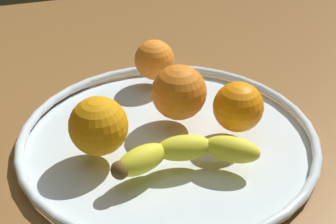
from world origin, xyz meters
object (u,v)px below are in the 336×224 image
Objects in this scene: banana at (184,153)px; orange_back_left at (179,92)px; fruit_bowl at (168,137)px; orange_front_left at (154,60)px; orange_center at (238,107)px; orange_front_right at (98,126)px.

orange_back_left is (-2.94, -10.07, 2.19)cm from banana.
orange_front_left reaches higher than fruit_bowl.
orange_center reaches higher than orange_front_left.
orange_front_right reaches higher than fruit_bowl.
banana is 2.48× the size of orange_back_left.
fruit_bowl is 6.13cm from orange_back_left.
orange_front_right reaches higher than banana.
orange_back_left is at bearing -39.78° from orange_center.
fruit_bowl is 7.44cm from banana.
orange_center is at bearing 177.17° from orange_front_right.
orange_front_left is at bearing -90.61° from orange_back_left.
orange_back_left reaches higher than fruit_bowl.
orange_center is at bearing 140.22° from orange_back_left.
banana is at bearing 86.98° from fruit_bowl.
orange_front_right is at bearing 53.35° from orange_front_left.
orange_front_left is (-0.13, -11.74, -0.66)cm from orange_back_left.
fruit_bowl is 10.05cm from orange_center.
banana is (0.37, 7.01, 2.46)cm from fruit_bowl.
fruit_bowl is 6.38× the size of orange_front_left.
orange_front_left is (-2.70, -14.80, 3.99)cm from fruit_bowl.
orange_back_left is at bearing -98.32° from banana.
orange_front_left is at bearing -90.03° from banana.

